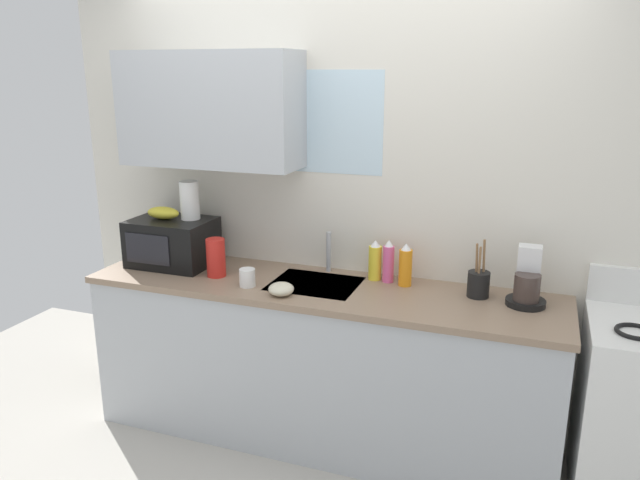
% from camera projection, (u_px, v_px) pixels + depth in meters
% --- Properties ---
extents(kitchen_wall_assembly, '(3.30, 0.42, 2.50)m').
position_uv_depth(kitchen_wall_assembly, '(316.00, 188.00, 3.42)').
color(kitchen_wall_assembly, silver).
rests_on(kitchen_wall_assembly, ground).
extents(counter_unit, '(2.53, 0.63, 0.90)m').
position_uv_depth(counter_unit, '(320.00, 361.00, 3.34)').
color(counter_unit, '#B2B7BC').
rests_on(counter_unit, ground).
extents(sink_faucet, '(0.03, 0.03, 0.23)m').
position_uv_depth(sink_faucet, '(329.00, 252.00, 3.42)').
color(sink_faucet, '#B2B5BA').
rests_on(sink_faucet, counter_unit).
extents(microwave, '(0.46, 0.35, 0.27)m').
position_uv_depth(microwave, '(172.00, 242.00, 3.54)').
color(microwave, black).
rests_on(microwave, counter_unit).
extents(banana_bunch, '(0.20, 0.11, 0.07)m').
position_uv_depth(banana_bunch, '(163.00, 213.00, 3.51)').
color(banana_bunch, gold).
rests_on(banana_bunch, microwave).
extents(paper_towel_roll, '(0.11, 0.11, 0.22)m').
position_uv_depth(paper_towel_roll, '(190.00, 200.00, 3.48)').
color(paper_towel_roll, white).
rests_on(paper_towel_roll, microwave).
extents(coffee_maker, '(0.19, 0.21, 0.28)m').
position_uv_depth(coffee_maker, '(527.00, 283.00, 2.95)').
color(coffee_maker, black).
rests_on(coffee_maker, counter_unit).
extents(dish_soap_bottle_yellow, '(0.07, 0.07, 0.22)m').
position_uv_depth(dish_soap_bottle_yellow, '(375.00, 261.00, 3.29)').
color(dish_soap_bottle_yellow, yellow).
rests_on(dish_soap_bottle_yellow, counter_unit).
extents(dish_soap_bottle_pink, '(0.06, 0.06, 0.23)m').
position_uv_depth(dish_soap_bottle_pink, '(388.00, 262.00, 3.25)').
color(dish_soap_bottle_pink, '#E55999').
rests_on(dish_soap_bottle_pink, counter_unit).
extents(dish_soap_bottle_orange, '(0.07, 0.07, 0.23)m').
position_uv_depth(dish_soap_bottle_orange, '(405.00, 266.00, 3.20)').
color(dish_soap_bottle_orange, orange).
rests_on(dish_soap_bottle_orange, counter_unit).
extents(cereal_canister, '(0.10, 0.10, 0.21)m').
position_uv_depth(cereal_canister, '(216.00, 258.00, 3.34)').
color(cereal_canister, red).
rests_on(cereal_canister, counter_unit).
extents(mug_white, '(0.08, 0.08, 0.09)m').
position_uv_depth(mug_white, '(247.00, 278.00, 3.20)').
color(mug_white, white).
rests_on(mug_white, counter_unit).
extents(utensil_crock, '(0.11, 0.11, 0.30)m').
position_uv_depth(utensil_crock, '(478.00, 283.00, 3.05)').
color(utensil_crock, black).
rests_on(utensil_crock, counter_unit).
extents(small_bowl, '(0.13, 0.13, 0.06)m').
position_uv_depth(small_bowl, '(281.00, 289.00, 3.08)').
color(small_bowl, beige).
rests_on(small_bowl, counter_unit).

